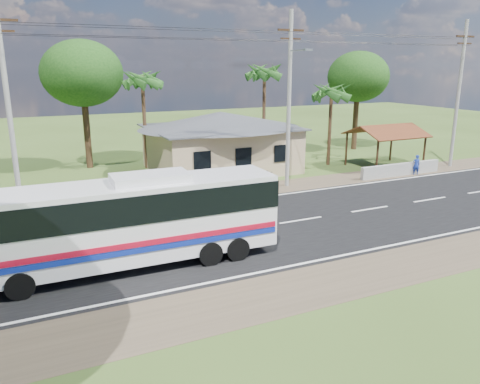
% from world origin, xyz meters
% --- Properties ---
extents(ground, '(120.00, 120.00, 0.00)m').
position_xyz_m(ground, '(0.00, 0.00, 0.00)').
color(ground, '#334A1A').
rests_on(ground, ground).
extents(road, '(120.00, 16.00, 0.03)m').
position_xyz_m(road, '(0.00, 0.00, 0.01)').
color(road, black).
rests_on(road, ground).
extents(house, '(12.40, 10.00, 5.00)m').
position_xyz_m(house, '(1.00, 13.00, 2.64)').
color(house, tan).
rests_on(house, ground).
extents(waiting_shed, '(5.20, 4.48, 3.35)m').
position_xyz_m(waiting_shed, '(13.00, 8.50, 2.73)').
color(waiting_shed, '#342112').
rests_on(waiting_shed, ground).
extents(concrete_barrier, '(7.00, 0.30, 0.90)m').
position_xyz_m(concrete_barrier, '(12.00, 5.60, 0.45)').
color(concrete_barrier, '#9E9E99').
rests_on(concrete_barrier, ground).
extents(utility_poles, '(32.80, 2.22, 11.00)m').
position_xyz_m(utility_poles, '(2.67, 6.49, 5.77)').
color(utility_poles, '#9E9E99').
rests_on(utility_poles, ground).
extents(palm_near, '(2.80, 2.80, 6.70)m').
position_xyz_m(palm_near, '(9.50, 11.00, 5.71)').
color(palm_near, '#47301E').
rests_on(palm_near, ground).
extents(palm_mid, '(2.80, 2.80, 8.20)m').
position_xyz_m(palm_mid, '(6.00, 15.50, 7.16)').
color(palm_mid, '#47301E').
rests_on(palm_mid, ground).
extents(palm_far, '(2.80, 2.80, 7.70)m').
position_xyz_m(palm_far, '(-4.00, 16.00, 6.68)').
color(palm_far, '#47301E').
rests_on(palm_far, ground).
extents(tree_behind_house, '(6.00, 6.00, 9.61)m').
position_xyz_m(tree_behind_house, '(-8.00, 18.00, 7.12)').
color(tree_behind_house, '#47301E').
rests_on(tree_behind_house, ground).
extents(tree_behind_shed, '(5.60, 5.60, 9.02)m').
position_xyz_m(tree_behind_shed, '(16.00, 16.00, 6.68)').
color(tree_behind_shed, '#47301E').
rests_on(tree_behind_shed, ground).
extents(coach_bus, '(11.94, 2.75, 3.69)m').
position_xyz_m(coach_bus, '(-9.20, -2.01, 2.11)').
color(coach_bus, silver).
rests_on(coach_bus, ground).
extents(motorcycle, '(1.85, 0.91, 0.93)m').
position_xyz_m(motorcycle, '(1.61, 7.16, 0.47)').
color(motorcycle, black).
rests_on(motorcycle, ground).
extents(person, '(0.63, 0.53, 1.47)m').
position_xyz_m(person, '(13.21, 5.36, 0.74)').
color(person, navy).
rests_on(person, ground).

